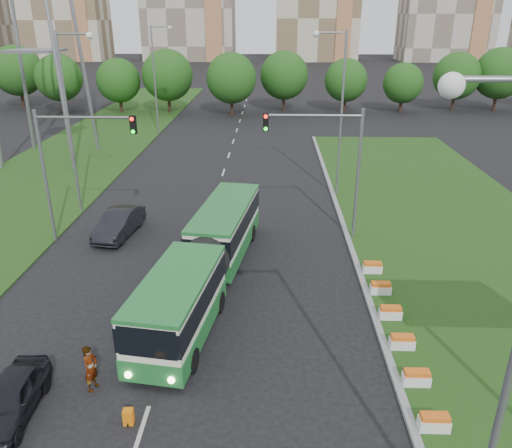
{
  "coord_description": "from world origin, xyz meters",
  "views": [
    {
      "loc": [
        1.23,
        -18.61,
        12.74
      ],
      "look_at": [
        0.47,
        5.83,
        2.6
      ],
      "focal_mm": 35.0,
      "sensor_mm": 36.0,
      "label": 1
    }
  ],
  "objects_px": {
    "articulated_bus": "(205,258)",
    "pedestrian": "(91,368)",
    "traffic_mast_left": "(69,157)",
    "shopping_trolley": "(128,417)",
    "traffic_mast_median": "(332,154)",
    "car_left_near": "(10,398)",
    "car_left_far": "(119,223)"
  },
  "relations": [
    {
      "from": "articulated_bus",
      "to": "pedestrian",
      "type": "height_order",
      "value": "articulated_bus"
    },
    {
      "from": "traffic_mast_left",
      "to": "shopping_trolley",
      "type": "xyz_separation_m",
      "value": [
        6.9,
        -14.72,
        -5.06
      ]
    },
    {
      "from": "articulated_bus",
      "to": "shopping_trolley",
      "type": "distance_m",
      "value": 9.61
    },
    {
      "from": "traffic_mast_median",
      "to": "car_left_near",
      "type": "relative_size",
      "value": 1.95
    },
    {
      "from": "articulated_bus",
      "to": "traffic_mast_left",
      "type": "bearing_deg",
      "value": 155.98
    },
    {
      "from": "traffic_mast_median",
      "to": "shopping_trolley",
      "type": "bearing_deg",
      "value": -117.72
    },
    {
      "from": "car_left_near",
      "to": "shopping_trolley",
      "type": "relative_size",
      "value": 7.06
    },
    {
      "from": "traffic_mast_median",
      "to": "traffic_mast_left",
      "type": "bearing_deg",
      "value": -176.23
    },
    {
      "from": "traffic_mast_median",
      "to": "shopping_trolley",
      "type": "distance_m",
      "value": 18.46
    },
    {
      "from": "traffic_mast_left",
      "to": "car_left_near",
      "type": "bearing_deg",
      "value": -79.11
    },
    {
      "from": "traffic_mast_left",
      "to": "articulated_bus",
      "type": "xyz_separation_m",
      "value": [
        8.38,
        -5.31,
        -3.74
      ]
    },
    {
      "from": "traffic_mast_median",
      "to": "car_left_near",
      "type": "height_order",
      "value": "traffic_mast_median"
    },
    {
      "from": "traffic_mast_left",
      "to": "pedestrian",
      "type": "relative_size",
      "value": 4.33
    },
    {
      "from": "shopping_trolley",
      "to": "traffic_mast_median",
      "type": "bearing_deg",
      "value": 58.37
    },
    {
      "from": "car_left_far",
      "to": "traffic_mast_left",
      "type": "bearing_deg",
      "value": -146.74
    },
    {
      "from": "traffic_mast_median",
      "to": "articulated_bus",
      "type": "bearing_deg",
      "value": -137.04
    },
    {
      "from": "shopping_trolley",
      "to": "pedestrian",
      "type": "bearing_deg",
      "value": 132.72
    },
    {
      "from": "traffic_mast_left",
      "to": "pedestrian",
      "type": "xyz_separation_m",
      "value": [
        5.12,
        -13.04,
        -4.43
      ]
    },
    {
      "from": "articulated_bus",
      "to": "pedestrian",
      "type": "distance_m",
      "value": 8.41
    },
    {
      "from": "car_left_far",
      "to": "articulated_bus",
      "type": "bearing_deg",
      "value": -37.92
    },
    {
      "from": "articulated_bus",
      "to": "car_left_far",
      "type": "distance_m",
      "value": 8.95
    },
    {
      "from": "traffic_mast_median",
      "to": "traffic_mast_left",
      "type": "height_order",
      "value": "same"
    },
    {
      "from": "traffic_mast_left",
      "to": "shopping_trolley",
      "type": "relative_size",
      "value": 13.78
    },
    {
      "from": "car_left_far",
      "to": "shopping_trolley",
      "type": "xyz_separation_m",
      "value": [
        4.79,
        -15.74,
        -0.52
      ]
    },
    {
      "from": "traffic_mast_median",
      "to": "shopping_trolley",
      "type": "relative_size",
      "value": 13.78
    },
    {
      "from": "traffic_mast_median",
      "to": "articulated_bus",
      "type": "distance_m",
      "value": 9.99
    },
    {
      "from": "car_left_near",
      "to": "car_left_far",
      "type": "bearing_deg",
      "value": 90.06
    },
    {
      "from": "traffic_mast_left",
      "to": "articulated_bus",
      "type": "relative_size",
      "value": 0.5
    },
    {
      "from": "traffic_mast_left",
      "to": "shopping_trolley",
      "type": "height_order",
      "value": "traffic_mast_left"
    },
    {
      "from": "car_left_near",
      "to": "traffic_mast_left",
      "type": "bearing_deg",
      "value": 98.48
    },
    {
      "from": "pedestrian",
      "to": "car_left_far",
      "type": "bearing_deg",
      "value": 26.83
    },
    {
      "from": "traffic_mast_median",
      "to": "car_left_far",
      "type": "distance_m",
      "value": 13.82
    }
  ]
}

